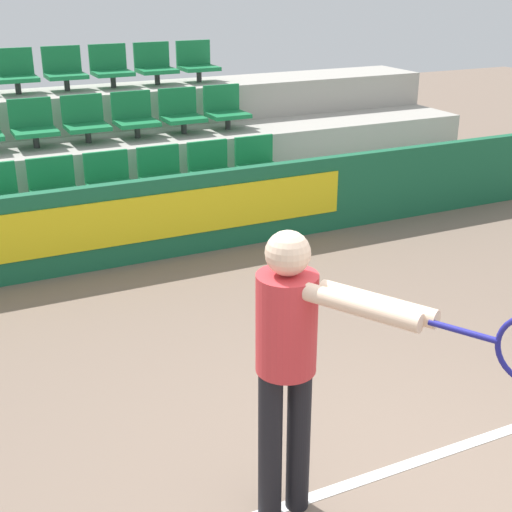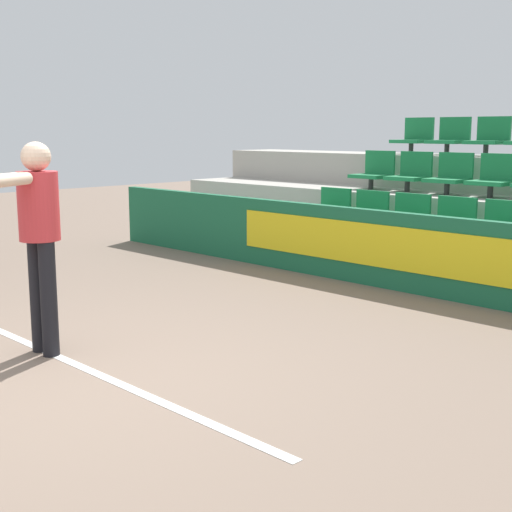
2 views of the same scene
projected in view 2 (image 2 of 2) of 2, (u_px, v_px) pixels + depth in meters
ground_plane at (40, 382)px, 5.01m from camera, size 30.00×30.00×0.00m
court_baseline at (87, 369)px, 5.28m from camera, size 4.21×0.08×0.01m
barrier_wall at (393, 250)px, 7.90m from camera, size 10.00×0.14×0.87m
bleacher_tier_front at (421, 262)px, 8.32m from camera, size 9.60×0.96×0.47m
bleacher_tier_middle at (464, 234)px, 8.95m from camera, size 9.60×0.96×0.94m
bleacher_tier_back at (501, 209)px, 9.58m from camera, size 9.60×0.96×1.41m
stadium_chair_0 at (330, 210)px, 9.37m from camera, size 0.49×0.44×0.53m
stadium_chair_1 at (366, 214)px, 8.95m from camera, size 0.49×0.44×0.53m
stadium_chair_2 at (406, 218)px, 8.53m from camera, size 0.49×0.44×0.53m
stadium_chair_3 at (451, 223)px, 8.11m from camera, size 0.49×0.44×0.53m
stadium_chair_4 at (500, 228)px, 7.70m from camera, size 0.49×0.44×0.53m
stadium_chair_6 at (374, 172)px, 9.95m from camera, size 0.49×0.44×0.53m
stadium_chair_7 at (411, 173)px, 9.53m from camera, size 0.49×0.44×0.53m
stadium_chair_8 at (450, 175)px, 9.12m from camera, size 0.49×0.44×0.53m
stadium_chair_9 at (494, 177)px, 8.70m from camera, size 0.49×0.44×0.53m
stadium_chair_12 at (414, 137)px, 10.54m from camera, size 0.49×0.44×0.53m
stadium_chair_13 at (450, 137)px, 10.12m from camera, size 0.49×0.44×0.53m
stadium_chair_14 at (489, 138)px, 9.70m from camera, size 0.49×0.44×0.53m
tennis_player at (34, 226)px, 5.43m from camera, size 0.82×1.34×1.67m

